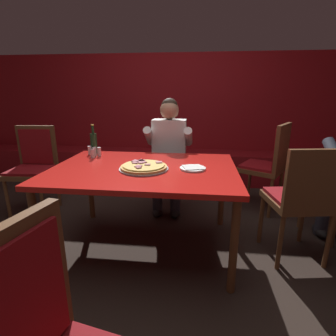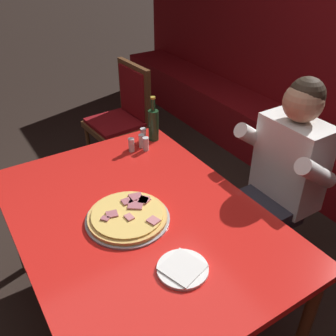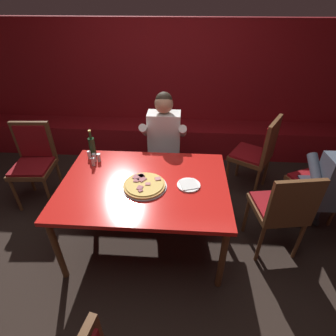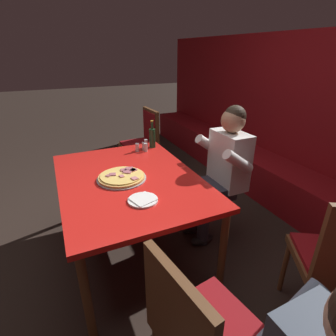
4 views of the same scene
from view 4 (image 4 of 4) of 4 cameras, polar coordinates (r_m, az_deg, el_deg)
The scene contains 14 objects.
ground_plane at distance 2.60m, azimuth -7.57°, elevation -16.78°, with size 24.00×24.00×0.00m, color black.
booth_wall_panel at distance 3.37m, azimuth 29.90°, elevation 8.26°, with size 6.80×0.16×1.90m, color maroon.
booth_bench at distance 3.36m, azimuth 24.07°, elevation -3.86°, with size 6.46×0.48×0.46m, color maroon.
main_dining_table at distance 2.21m, azimuth -8.52°, elevation -3.45°, with size 1.52×1.09×0.74m.
pizza at distance 2.16m, azimuth -10.03°, elevation -1.92°, with size 0.40×0.40×0.05m.
plate_white_paper at distance 1.84m, azimuth -5.49°, elevation -6.92°, with size 0.21×0.21×0.02m.
beer_bottle at distance 2.81m, azimuth -3.44°, elevation 6.68°, with size 0.07×0.07×0.29m.
shaker_red_pepper_flakes at distance 2.83m, azimuth -4.80°, elevation 5.25°, with size 0.04×0.04×0.09m.
shaker_parmesan at distance 2.71m, azimuth -4.89°, elevation 4.40°, with size 0.04×0.04×0.09m.
shaker_oregano at distance 2.72m, azimuth -6.74°, elevation 4.38°, with size 0.04×0.04×0.09m.
shaker_black_pepper at distance 2.75m, azimuth -5.28°, elevation 4.69°, with size 0.04×0.04×0.09m.
diner_seated_blue_shirt at distance 2.44m, azimuth 11.40°, elevation -0.16°, with size 0.53×0.53×1.27m.
dining_chair_side_aisle at distance 3.66m, azimuth -5.37°, elevation 6.21°, with size 0.47×0.47×0.97m.
dining_chair_by_booth at distance 1.37m, azimuth 6.70°, elevation -31.35°, with size 0.50×0.50×0.96m.
Camera 4 is at (1.90, -0.50, 1.70)m, focal length 28.00 mm.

